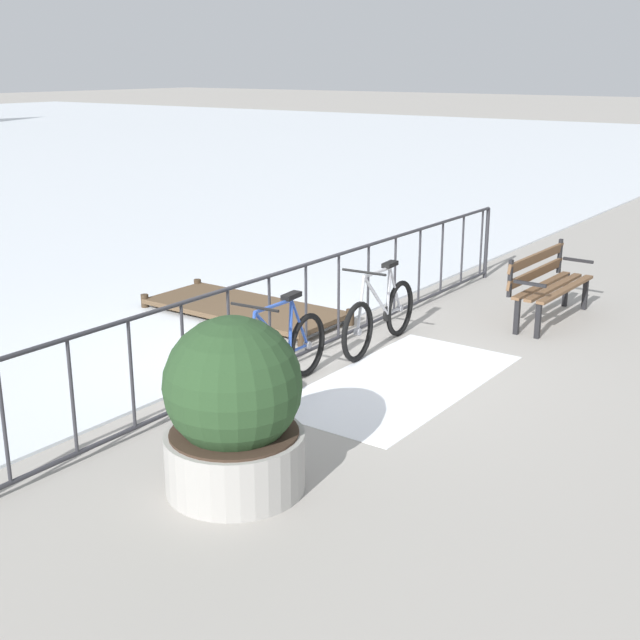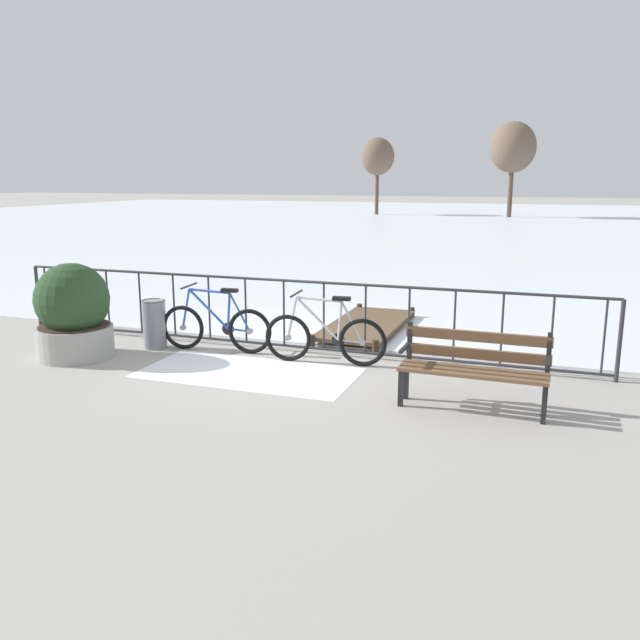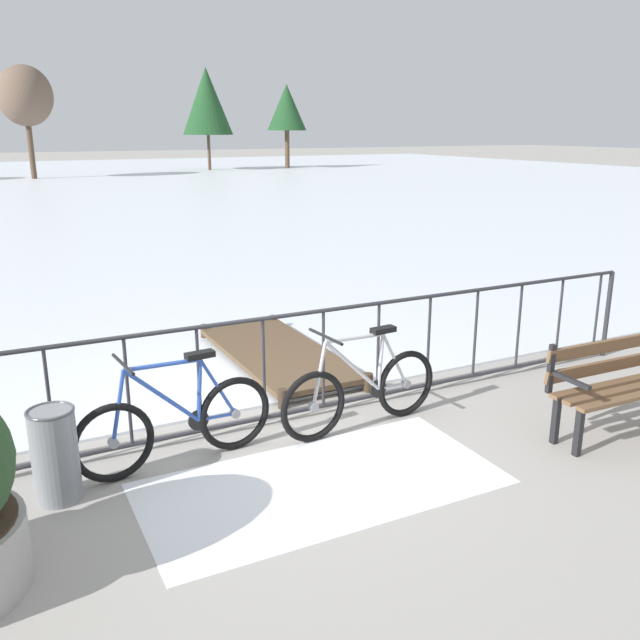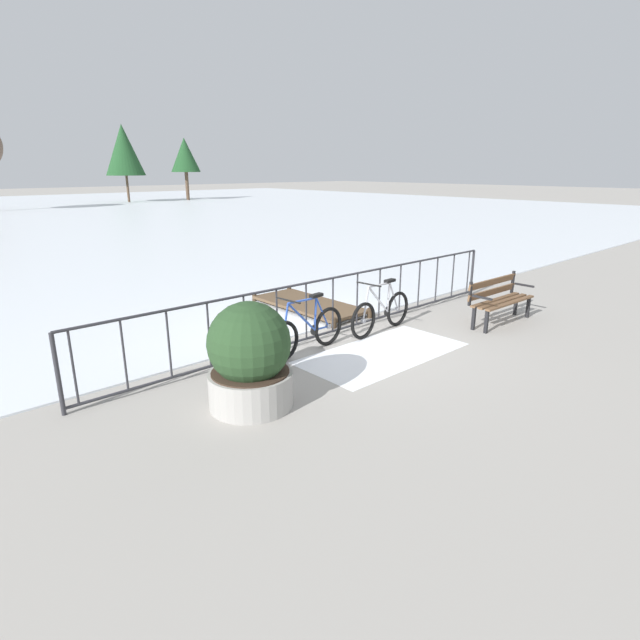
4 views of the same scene
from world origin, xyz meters
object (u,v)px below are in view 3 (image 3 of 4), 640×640
object	(u,v)px
bicycle_near_railing	(362,391)
park_bench	(624,377)
bicycle_second	(177,423)
trash_bin	(55,454)

from	to	relation	value
bicycle_near_railing	park_bench	size ratio (longest dim) A/B	1.06
bicycle_second	park_bench	xyz separation A→B (m)	(3.84, -1.19, 0.14)
bicycle_second	park_bench	size ratio (longest dim) A/B	1.06
bicycle_near_railing	bicycle_second	xyz separation A→B (m)	(-1.72, 0.08, 0.00)
bicycle_near_railing	trash_bin	world-z (taller)	bicycle_near_railing
bicycle_second	trash_bin	world-z (taller)	bicycle_second
bicycle_near_railing	trash_bin	xyz separation A→B (m)	(-2.68, -0.06, 0.00)
park_bench	trash_bin	xyz separation A→B (m)	(-4.80, 1.05, -0.14)
bicycle_near_railing	trash_bin	bearing A→B (deg)	-178.80
bicycle_near_railing	bicycle_second	size ratio (longest dim) A/B	1.00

